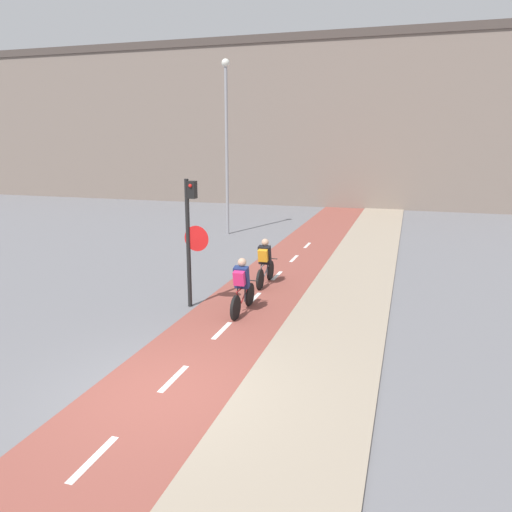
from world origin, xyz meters
name	(u,v)px	position (x,y,z in m)	size (l,w,h in m)	color
ground_plane	(161,392)	(0.00, 0.00, 0.00)	(120.00, 120.00, 0.00)	slate
bike_lane	(161,392)	(0.00, 0.01, 0.01)	(2.54, 60.00, 0.02)	brown
sidewalk_strip	(298,413)	(2.47, 0.00, 0.03)	(2.40, 60.00, 0.05)	gray
building_row_background	(353,123)	(0.00, 27.78, 5.42)	(60.00, 5.20, 10.81)	slate
traffic_light_pole	(191,230)	(-1.37, 4.43, 2.09)	(0.67, 0.25, 3.39)	black
street_lamp_far	(226,132)	(-4.13, 14.55, 4.68)	(0.36, 0.36, 7.79)	gray
cyclist_near	(242,287)	(0.05, 4.32, 0.70)	(0.46, 1.77, 1.45)	black
cyclist_far	(265,263)	(-0.10, 6.93, 0.70)	(0.46, 1.74, 1.44)	black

